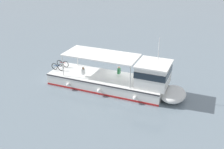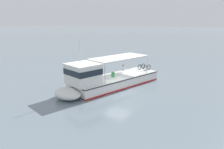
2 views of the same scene
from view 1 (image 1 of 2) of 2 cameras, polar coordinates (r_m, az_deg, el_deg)
name	(u,v)px [view 1 (image 1 of 2)]	position (r m, az deg, el deg)	size (l,w,h in m)	color
ground_plane	(123,83)	(26.03, 2.44, -1.73)	(400.00, 400.00, 0.00)	slate
ferry_main	(122,80)	(24.18, 2.23, -1.22)	(6.01, 13.07, 5.32)	white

